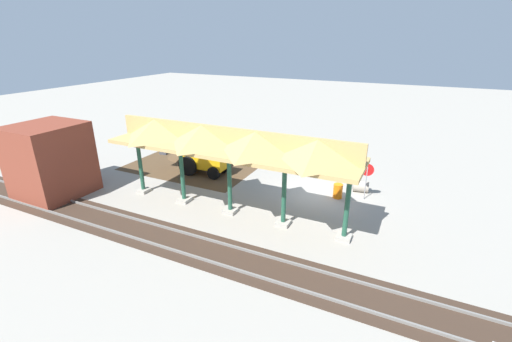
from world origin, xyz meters
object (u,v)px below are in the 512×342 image
stop_sign (367,174)px  concrete_pipe (361,186)px  backhoe (203,157)px  brick_utility_building (51,160)px  traffic_barrel (338,191)px

stop_sign → concrete_pipe: 1.70m
backhoe → brick_utility_building: bearing=47.5°
concrete_pipe → traffic_barrel: traffic_barrel is taller
backhoe → brick_utility_building: (6.32, 6.89, 0.96)m
backhoe → traffic_barrel: (-9.70, -0.15, -0.81)m
brick_utility_building → stop_sign: bearing=-156.7°
brick_utility_building → traffic_barrel: (-16.02, -7.04, -1.77)m
brick_utility_building → traffic_barrel: size_ratio=4.93×
stop_sign → brick_utility_building: size_ratio=0.52×
backhoe → concrete_pipe: size_ratio=5.07×
concrete_pipe → stop_sign: bearing=110.7°
stop_sign → concrete_pipe: size_ratio=2.20×
concrete_pipe → traffic_barrel: bearing=54.2°
brick_utility_building → backhoe: bearing=-132.5°
concrete_pipe → traffic_barrel: size_ratio=1.16×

